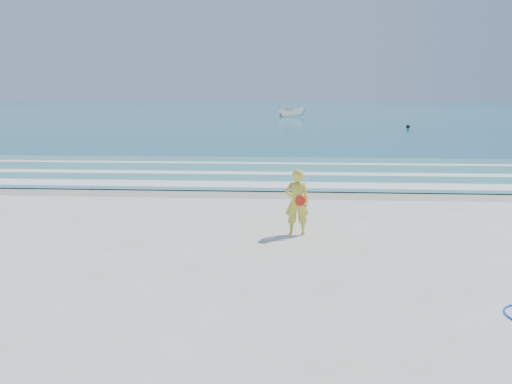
{
  "coord_description": "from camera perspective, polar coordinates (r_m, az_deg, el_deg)",
  "views": [
    {
      "loc": [
        0.94,
        -9.38,
        3.67
      ],
      "look_at": [
        0.09,
        4.0,
        1.0
      ],
      "focal_mm": 35.0,
      "sensor_mm": 36.0,
      "label": 1
    }
  ],
  "objects": [
    {
      "name": "wet_sand",
      "position": [
        18.77,
        0.69,
        -0.01
      ],
      "size": [
        400.0,
        2.4,
        0.0
      ],
      "primitive_type": "cube",
      "color": "#B2A893",
      "rests_on": "ground"
    },
    {
      "name": "ocean",
      "position": [
        114.45,
        3.19,
        9.42
      ],
      "size": [
        400.0,
        190.0,
        0.04
      ],
      "primitive_type": "cube",
      "color": "#19727F",
      "rests_on": "ground"
    },
    {
      "name": "buoy",
      "position": [
        54.52,
        16.98,
        7.17
      ],
      "size": [
        0.4,
        0.4,
        0.4
      ],
      "primitive_type": "sphere",
      "color": "black",
      "rests_on": "ocean"
    },
    {
      "name": "boat",
      "position": [
        77.04,
        4.16,
        9.2
      ],
      "size": [
        4.94,
        3.07,
        1.79
      ],
      "primitive_type": "imported",
      "rotation": [
        0.0,
        0.0,
        1.26
      ],
      "color": "white",
      "rests_on": "ocean"
    },
    {
      "name": "ground",
      "position": [
        10.12,
        -1.97,
        -10.01
      ],
      "size": [
        400.0,
        400.0,
        0.0
      ],
      "primitive_type": "plane",
      "color": "silver",
      "rests_on": "ground"
    },
    {
      "name": "foam_near",
      "position": [
        20.04,
        0.88,
        0.86
      ],
      "size": [
        400.0,
        1.4,
        0.01
      ],
      "primitive_type": "cube",
      "color": "white",
      "rests_on": "shallow"
    },
    {
      "name": "woman",
      "position": [
        13.06,
        4.71,
        -1.15
      ],
      "size": [
        0.65,
        0.44,
        1.74
      ],
      "color": "yellow",
      "rests_on": "ground"
    },
    {
      "name": "foam_mid",
      "position": [
        22.89,
        1.23,
        2.17
      ],
      "size": [
        400.0,
        0.9,
        0.01
      ],
      "primitive_type": "cube",
      "color": "white",
      "rests_on": "shallow"
    },
    {
      "name": "shallow",
      "position": [
        23.68,
        1.31,
        2.46
      ],
      "size": [
        400.0,
        10.0,
        0.01
      ],
      "primitive_type": "cube",
      "color": "#59B7AD",
      "rests_on": "ocean"
    },
    {
      "name": "foam_far",
      "position": [
        26.15,
        1.54,
        3.31
      ],
      "size": [
        400.0,
        0.6,
        0.01
      ],
      "primitive_type": "cube",
      "color": "white",
      "rests_on": "shallow"
    }
  ]
}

